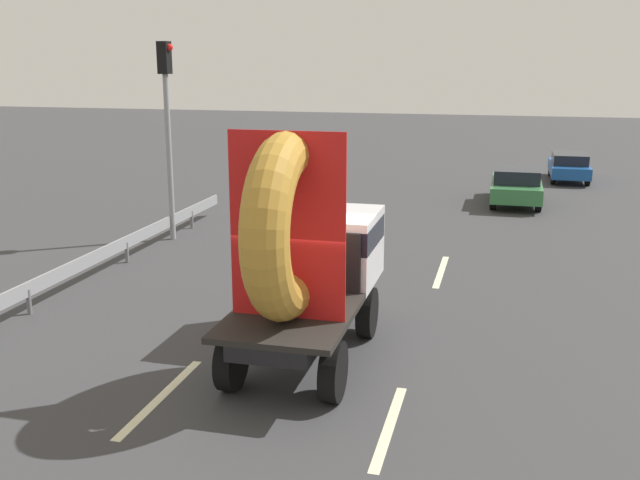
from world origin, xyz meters
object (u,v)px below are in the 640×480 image
at_px(flatbed_truck, 307,251).
at_px(traffic_light, 167,113).
at_px(distant_sedan, 516,184).
at_px(oncoming_car, 569,166).

relative_size(flatbed_truck, traffic_light, 0.86).
xyz_separation_m(distant_sedan, oncoming_car, (2.28, 6.04, -0.08)).
height_order(flatbed_truck, oncoming_car, flatbed_truck).
distance_m(traffic_light, oncoming_car, 19.03).
distance_m(flatbed_truck, distant_sedan, 16.33).
bearing_deg(traffic_light, flatbed_truck, -50.77).
bearing_deg(flatbed_truck, oncoming_car, 74.72).
distance_m(flatbed_truck, oncoming_car, 22.74).
bearing_deg(traffic_light, oncoming_car, 49.37).
height_order(traffic_light, oncoming_car, traffic_light).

